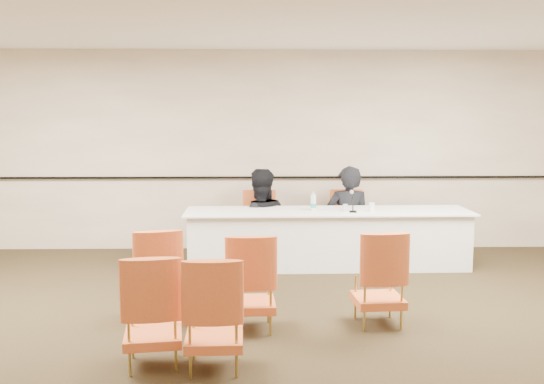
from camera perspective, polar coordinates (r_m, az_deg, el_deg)
The scene contains 18 objects.
floor at distance 5.55m, azimuth -2.35°, elevation -14.43°, with size 10.00×10.00×0.00m, color black.
wall_back at distance 9.16m, azimuth -1.92°, elevation 3.90°, with size 10.00×0.04×3.00m, color #F7E3C2.
wall_rail at distance 9.16m, azimuth -1.91°, elevation 1.38°, with size 9.80×0.04×0.03m, color black.
panel_table at distance 8.23m, azimuth 5.27°, elevation -4.38°, with size 3.83×0.88×0.77m, color white, non-canonical shape.
panelist_main at distance 8.82m, azimuth 7.15°, elevation -3.29°, with size 0.65×0.42×1.77m, color black.
panelist_main_chair at distance 8.82m, azimuth 7.16°, elevation -3.01°, with size 0.50×0.50×0.95m, color #B64D20, non-canonical shape.
panelist_second at distance 8.72m, azimuth -1.19°, elevation -3.54°, with size 0.85×0.66×1.75m, color black.
panelist_second_chair at distance 8.71m, azimuth -1.19°, elevation -3.09°, with size 0.50×0.50×0.95m, color #B64D20, non-canonical shape.
papers at distance 8.18m, azimuth 8.00°, elevation -1.76°, with size 0.30×0.22×0.00m, color white.
microphone at distance 8.03m, azimuth 7.64°, elevation -0.91°, with size 0.10×0.20×0.28m, color black, non-canonical shape.
water_bottle at distance 8.12m, azimuth 3.92°, elevation -0.88°, with size 0.08×0.08×0.25m, color teal, non-canonical shape.
drinking_glass at distance 8.10m, azimuth 6.92°, elevation -1.48°, with size 0.06×0.06×0.10m, color silver.
coffee_cup at distance 8.11m, azimuth 9.36°, elevation -1.43°, with size 0.08×0.08×0.12m, color white.
aud_chair_front_left at distance 6.17m, azimuth -10.73°, elevation -7.63°, with size 0.50×0.50×0.95m, color #B64D20, non-canonical shape.
aud_chair_front_mid at distance 5.83m, azimuth -2.03°, elevation -8.41°, with size 0.50×0.50×0.95m, color #B64D20, non-canonical shape.
aud_chair_front_right at distance 6.05m, azimuth 9.98°, elevation -7.92°, with size 0.50×0.50×0.95m, color #B64D20, non-canonical shape.
aud_chair_back_left at distance 5.12m, azimuth -11.17°, elevation -10.82°, with size 0.50×0.50×0.95m, color #B64D20, non-canonical shape.
aud_chair_back_mid at distance 4.98m, azimuth -5.49°, elevation -11.23°, with size 0.50×0.50×0.95m, color #B64D20, non-canonical shape.
Camera 1 is at (0.11, -5.15, 2.07)m, focal length 40.00 mm.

